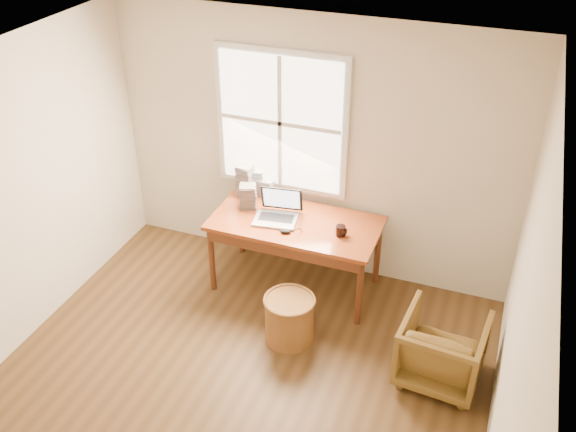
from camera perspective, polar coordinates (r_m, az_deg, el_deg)
name	(u,v)px	position (r m, az deg, el deg)	size (l,w,h in m)	color
room_shell	(213,270)	(4.51, -6.70, -4.83)	(4.04, 4.54, 2.64)	#51371B
desk	(296,223)	(6.07, 0.68, -0.66)	(1.60, 0.80, 0.04)	brown
armchair	(442,349)	(5.50, 13.54, -11.42)	(0.65, 0.67, 0.61)	brown
wicker_stool	(289,319)	(5.75, 0.12, -9.15)	(0.43, 0.43, 0.43)	brown
laptop	(275,208)	(5.98, -1.16, 0.75)	(0.40, 0.42, 0.30)	#A4A7AB
mouse	(285,231)	(5.88, -0.23, -1.37)	(0.10, 0.06, 0.03)	black
coffee_mug	(341,231)	(5.85, 4.69, -1.31)	(0.09, 0.09, 0.10)	black
cd_stack_a	(256,182)	(6.45, -2.83, 3.02)	(0.14, 0.12, 0.27)	silver
cd_stack_b	(248,196)	(6.24, -3.58, 1.75)	(0.15, 0.13, 0.24)	#27272C
cd_stack_c	(245,181)	(6.40, -3.82, 3.11)	(0.15, 0.13, 0.34)	#A9AAB7
cd_stack_d	(267,188)	(6.43, -1.88, 2.54)	(0.15, 0.13, 0.19)	silver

